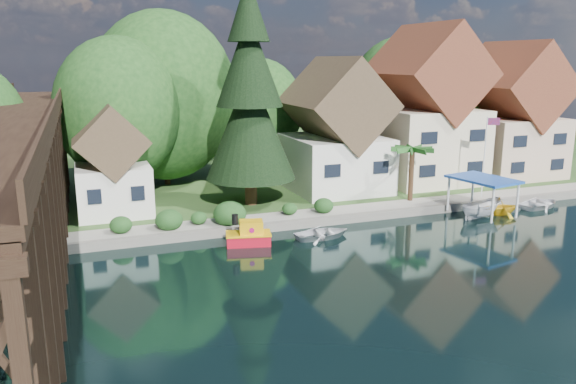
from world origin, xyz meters
The scene contains 19 objects.
ground centered at (0.00, 0.00, 0.00)m, with size 140.00×140.00×0.00m, color black.
bank centered at (0.00, 34.00, 0.25)m, with size 140.00×52.00×0.50m, color #2B4C1E.
seawall centered at (4.00, 8.00, 0.31)m, with size 60.00×0.40×0.62m, color slate.
promenade centered at (6.00, 9.30, 0.53)m, with size 50.00×2.60×0.06m, color gray.
trestle_bridge centered at (-16.00, 5.17, 5.35)m, with size 4.12×44.18×9.30m.
house_left centered at (7.00, 16.00, 5.14)m, with size 7.64×8.64×11.02m.
house_center centered at (16.00, 16.50, 6.42)m, with size 8.65×9.18×13.89m.
house_right centered at (25.00, 16.00, 5.78)m, with size 8.15×8.64×12.45m.
shed centered at (-11.00, 14.50, 3.83)m, with size 5.09×5.40×7.85m.
bg_trees centered at (1.00, 21.25, 7.29)m, with size 49.90×13.30×10.57m.
shrubs centered at (-4.60, 9.26, 1.23)m, with size 15.76×2.47×1.70m.
conifer centered at (-1.11, 13.66, 8.49)m, with size 6.74×6.74×16.59m.
palm_tree centered at (10.78, 10.22, 4.44)m, with size 3.51×3.51×4.51m.
flagpole centered at (16.77, 9.04, 4.46)m, with size 0.96×0.42×6.46m.
tugboat centered at (-3.60, 5.90, 0.61)m, with size 3.06×2.12×2.02m.
boat_white_a centered at (1.26, 5.53, 0.38)m, with size 2.63×3.69×0.76m, color silver.
boat_canopy centered at (14.00, 5.83, 1.27)m, with size 3.94×5.10×2.96m.
boat_yellow centered at (15.89, 5.93, 0.73)m, with size 2.40×2.79×1.47m, color gold.
boat_white_b centered at (20.32, 6.59, 0.40)m, with size 2.79×3.91×0.81m, color white.
Camera 1 is at (-12.98, -26.20, 11.27)m, focal length 35.00 mm.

